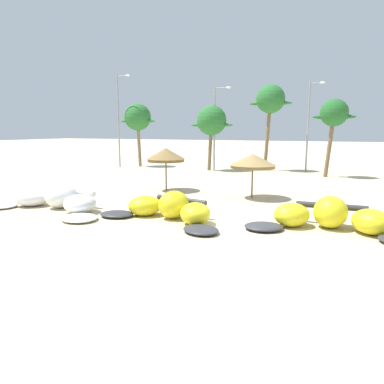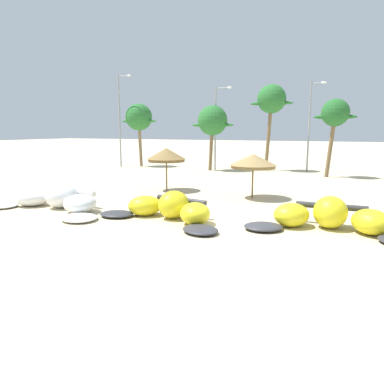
{
  "view_description": "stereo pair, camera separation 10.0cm",
  "coord_description": "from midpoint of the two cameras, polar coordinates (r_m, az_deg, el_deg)",
  "views": [
    {
      "loc": [
        4.43,
        -15.54,
        4.3
      ],
      "look_at": [
        -3.28,
        2.0,
        1.0
      ],
      "focal_mm": 33.83,
      "sensor_mm": 36.0,
      "label": 1
    },
    {
      "loc": [
        4.52,
        -15.5,
        4.3
      ],
      "look_at": [
        -3.28,
        2.0,
        1.0
      ],
      "focal_mm": 33.83,
      "sensor_mm": 36.0,
      "label": 2
    }
  ],
  "objects": [
    {
      "name": "palm_center_left",
      "position": [
        35.49,
        21.7,
        11.31
      ],
      "size": [
        3.7,
        2.47,
        7.06
      ],
      "color": "brown",
      "rests_on": "ground"
    },
    {
      "name": "lamppost_east_center",
      "position": [
        39.3,
        18.24,
        10.37
      ],
      "size": [
        1.53,
        0.24,
        9.07
      ],
      "color": "gray",
      "rests_on": "ground"
    },
    {
      "name": "palm_leftmost",
      "position": [
        43.76,
        -8.33,
        11.5
      ],
      "size": [
        4.71,
        3.14,
        7.35
      ],
      "color": "#7F6647",
      "rests_on": "ground"
    },
    {
      "name": "lamppost_west_center",
      "position": [
        38.51,
        4.0,
        10.61
      ],
      "size": [
        1.84,
        0.24,
        8.69
      ],
      "color": "gray",
      "rests_on": "ground"
    },
    {
      "name": "kite_far_left",
      "position": [
        21.2,
        -20.55,
        -1.18
      ],
      "size": [
        8.41,
        4.12,
        1.3
      ],
      "color": "white",
      "rests_on": "ground"
    },
    {
      "name": "beach_umbrella_middle",
      "position": [
        23.11,
        9.73,
        4.83
      ],
      "size": [
        2.94,
        2.94,
        2.81
      ],
      "color": "brown",
      "rests_on": "ground"
    },
    {
      "name": "lamppost_west",
      "position": [
        43.36,
        -11.15,
        11.54
      ],
      "size": [
        1.8,
        0.24,
        10.45
      ],
      "color": "gray",
      "rests_on": "ground"
    },
    {
      "name": "ground_plane",
      "position": [
        16.72,
        7.7,
        -5.22
      ],
      "size": [
        260.0,
        260.0,
        0.0
      ],
      "primitive_type": "plane",
      "color": "beige"
    },
    {
      "name": "kite_left",
      "position": [
        17.53,
        -3.49,
        -2.69
      ],
      "size": [
        7.0,
        3.92,
        1.36
      ],
      "color": "#333338",
      "rests_on": "ground"
    },
    {
      "name": "beach_umbrella_near_van",
      "position": [
        25.75,
        -3.96,
        5.87
      ],
      "size": [
        2.73,
        2.73,
        3.04
      ],
      "color": "brown",
      "rests_on": "ground"
    },
    {
      "name": "kite_left_of_center",
      "position": [
        16.79,
        21.03,
        -3.81
      ],
      "size": [
        7.36,
        3.35,
        1.43
      ],
      "color": "#333338",
      "rests_on": "ground"
    },
    {
      "name": "palm_left_of_gap",
      "position": [
        39.55,
        12.5,
        13.94
      ],
      "size": [
        4.47,
        2.98,
        8.96
      ],
      "color": "brown",
      "rests_on": "ground"
    },
    {
      "name": "palm_left",
      "position": [
        38.78,
        3.33,
        11.09
      ],
      "size": [
        4.7,
        3.13,
        6.85
      ],
      "color": "brown",
      "rests_on": "ground"
    }
  ]
}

